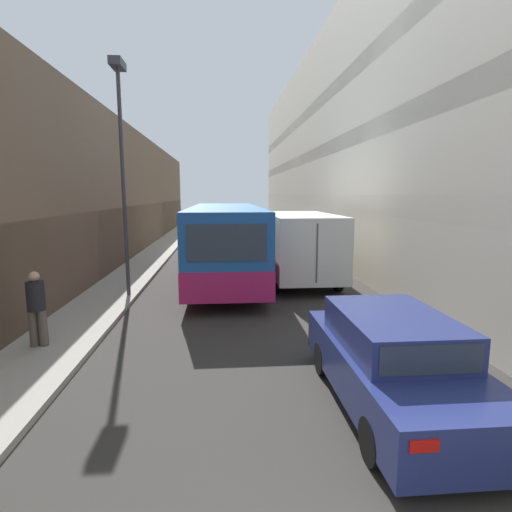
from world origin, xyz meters
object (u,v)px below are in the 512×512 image
Objects in this scene: pedestrian at (37,306)px; box_truck at (296,242)px; street_lamp at (121,138)px; bus at (225,241)px; car_hatchback at (393,361)px.

box_truck is at bearing 46.38° from pedestrian.
pedestrian is 6.04m from street_lamp.
bus is at bearing -178.65° from box_truck.
car_hatchback is at bearing -91.73° from box_truck.
street_lamp reaches higher than bus.
bus reaches higher than box_truck.
car_hatchback is at bearing -75.81° from bus.
car_hatchback is 10.39m from bus.
box_truck is 1.04× the size of street_lamp.
car_hatchback is 0.60× the size of street_lamp.
box_truck reaches higher than pedestrian.
box_truck is 4.60× the size of pedestrian.
bus reaches higher than car_hatchback.
street_lamp is (-6.03, -2.91, 3.61)m from box_truck.
pedestrian is (-6.62, 2.84, 0.24)m from car_hatchback.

